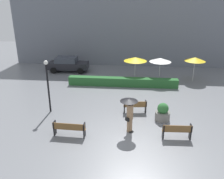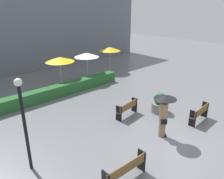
{
  "view_description": "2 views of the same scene",
  "coord_description": "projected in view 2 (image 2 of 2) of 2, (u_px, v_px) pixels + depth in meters",
  "views": [
    {
      "loc": [
        0.26,
        -11.87,
        7.46
      ],
      "look_at": [
        -1.38,
        4.85,
        0.98
      ],
      "focal_mm": 38.15,
      "sensor_mm": 36.0,
      "label": 1
    },
    {
      "loc": [
        -8.04,
        -4.6,
        5.97
      ],
      "look_at": [
        1.19,
        5.24,
        0.82
      ],
      "focal_mm": 35.9,
      "sensor_mm": 36.0,
      "label": 2
    }
  ],
  "objects": [
    {
      "name": "hedge_strip",
      "position": [
        60.0,
        90.0,
        15.5
      ],
      "size": [
        9.81,
        0.7,
        0.77
      ],
      "primitive_type": "cube",
      "color": "#28602D",
      "rests_on": "ground"
    },
    {
      "name": "ground_plane",
      "position": [
        170.0,
        141.0,
        10.4
      ],
      "size": [
        60.0,
        60.0,
        0.0
      ],
      "primitive_type": "plane",
      "color": "slate"
    },
    {
      "name": "patio_umbrella_white",
      "position": [
        87.0,
        55.0,
        17.9
      ],
      "size": [
        2.0,
        2.0,
        2.35
      ],
      "color": "silver",
      "rests_on": "ground"
    },
    {
      "name": "bench_mid_center",
      "position": [
        127.0,
        108.0,
        12.6
      ],
      "size": [
        1.62,
        0.54,
        0.86
      ],
      "color": "brown",
      "rests_on": "ground"
    },
    {
      "name": "bench_near_right",
      "position": [
        200.0,
        113.0,
        12.0
      ],
      "size": [
        1.64,
        0.42,
        0.89
      ],
      "color": "brown",
      "rests_on": "ground"
    },
    {
      "name": "patio_umbrella_yellow_far",
      "position": [
        110.0,
        49.0,
        20.57
      ],
      "size": [
        1.91,
        1.91,
        2.29
      ],
      "color": "silver",
      "rests_on": "ground"
    },
    {
      "name": "building_facade",
      "position": [
        19.0,
        24.0,
        19.75
      ],
      "size": [
        28.0,
        1.2,
        8.7
      ],
      "primitive_type": "cube",
      "color": "slate",
      "rests_on": "ground"
    },
    {
      "name": "bench_near_left",
      "position": [
        126.0,
        170.0,
        7.89
      ],
      "size": [
        1.89,
        0.44,
        0.86
      ],
      "color": "brown",
      "rests_on": "ground"
    },
    {
      "name": "patio_umbrella_yellow",
      "position": [
        60.0,
        59.0,
        16.66
      ],
      "size": [
        2.15,
        2.15,
        2.3
      ],
      "color": "silver",
      "rests_on": "ground"
    },
    {
      "name": "lamp_post",
      "position": [
        23.0,
        116.0,
        7.91
      ],
      "size": [
        0.28,
        0.28,
        3.68
      ],
      "color": "black",
      "rests_on": "ground"
    },
    {
      "name": "pedestrian_with_umbrella",
      "position": [
        164.0,
        110.0,
        10.3
      ],
      "size": [
        1.03,
        1.03,
        2.16
      ],
      "color": "#8C6B4C",
      "rests_on": "ground"
    },
    {
      "name": "planter_pot",
      "position": [
        160.0,
        104.0,
        13.11
      ],
      "size": [
        0.96,
        0.96,
        1.19
      ],
      "color": "slate",
      "rests_on": "ground"
    }
  ]
}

